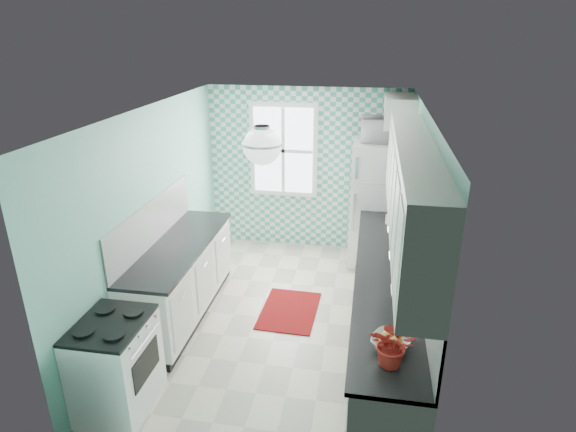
% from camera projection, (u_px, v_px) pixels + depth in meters
% --- Properties ---
extents(floor, '(3.00, 4.40, 0.02)m').
position_uv_depth(floor, '(280.00, 320.00, 5.83)').
color(floor, beige).
rests_on(floor, ground).
extents(ceiling, '(3.00, 4.40, 0.02)m').
position_uv_depth(ceiling, '(279.00, 110.00, 4.91)').
color(ceiling, white).
rests_on(ceiling, wall_back).
extents(wall_back, '(3.00, 0.02, 2.50)m').
position_uv_depth(wall_back, '(306.00, 170.00, 7.40)').
color(wall_back, '#79BEAC').
rests_on(wall_back, floor).
extents(wall_front, '(3.00, 0.02, 2.50)m').
position_uv_depth(wall_front, '(221.00, 343.00, 3.35)').
color(wall_front, '#79BEAC').
rests_on(wall_front, floor).
extents(wall_left, '(0.02, 4.40, 2.50)m').
position_uv_depth(wall_left, '(153.00, 215.00, 5.61)').
color(wall_left, '#79BEAC').
rests_on(wall_left, floor).
extents(wall_right, '(0.02, 4.40, 2.50)m').
position_uv_depth(wall_right, '(419.00, 233.00, 5.13)').
color(wall_right, '#79BEAC').
rests_on(wall_right, floor).
extents(accent_wall, '(3.00, 0.01, 2.50)m').
position_uv_depth(accent_wall, '(306.00, 170.00, 7.38)').
color(accent_wall, teal).
rests_on(accent_wall, wall_back).
extents(window, '(1.04, 0.05, 1.44)m').
position_uv_depth(window, '(283.00, 150.00, 7.30)').
color(window, white).
rests_on(window, wall_back).
extents(backsplash_right, '(0.02, 3.60, 0.51)m').
position_uv_depth(backsplash_right, '(419.00, 254.00, 4.79)').
color(backsplash_right, white).
rests_on(backsplash_right, wall_right).
extents(backsplash_left, '(0.02, 2.15, 0.51)m').
position_uv_depth(backsplash_left, '(152.00, 222.00, 5.56)').
color(backsplash_left, white).
rests_on(backsplash_left, wall_left).
extents(upper_cabinets_right, '(0.33, 3.20, 0.90)m').
position_uv_depth(upper_cabinets_right, '(411.00, 192.00, 4.37)').
color(upper_cabinets_right, white).
rests_on(upper_cabinets_right, wall_right).
extents(upper_cabinet_fridge, '(0.40, 0.74, 0.40)m').
position_uv_depth(upper_cabinet_fridge, '(399.00, 110.00, 6.47)').
color(upper_cabinet_fridge, white).
rests_on(upper_cabinet_fridge, wall_right).
extents(ceiling_light, '(0.34, 0.34, 0.35)m').
position_uv_depth(ceiling_light, '(262.00, 146.00, 4.24)').
color(ceiling_light, silver).
rests_on(ceiling_light, ceiling).
extents(base_cabinets_right, '(0.60, 3.60, 0.90)m').
position_uv_depth(base_cabinets_right, '(384.00, 315.00, 5.11)').
color(base_cabinets_right, white).
rests_on(base_cabinets_right, floor).
extents(countertop_right, '(0.63, 3.60, 0.04)m').
position_uv_depth(countertop_right, '(386.00, 276.00, 4.94)').
color(countertop_right, black).
rests_on(countertop_right, base_cabinets_right).
extents(base_cabinets_left, '(0.60, 2.15, 0.90)m').
position_uv_depth(base_cabinets_left, '(181.00, 281.00, 5.79)').
color(base_cabinets_left, white).
rests_on(base_cabinets_left, floor).
extents(countertop_left, '(0.63, 2.15, 0.04)m').
position_uv_depth(countertop_left, '(179.00, 246.00, 5.61)').
color(countertop_left, black).
rests_on(countertop_left, base_cabinets_left).
extents(fridge, '(0.79, 0.79, 1.83)m').
position_uv_depth(fridge, '(378.00, 204.00, 6.95)').
color(fridge, white).
rests_on(fridge, floor).
extents(stove, '(0.59, 0.74, 0.89)m').
position_uv_depth(stove, '(116.00, 364.00, 4.34)').
color(stove, white).
rests_on(stove, floor).
extents(sink, '(0.48, 0.40, 0.53)m').
position_uv_depth(sink, '(387.00, 243.00, 5.65)').
color(sink, silver).
rests_on(sink, countertop_right).
extents(rug, '(0.70, 0.98, 0.02)m').
position_uv_depth(rug, '(289.00, 310.00, 5.99)').
color(rug, maroon).
rests_on(rug, floor).
extents(dish_towel, '(0.10, 0.22, 0.35)m').
position_uv_depth(dish_towel, '(358.00, 262.00, 6.17)').
color(dish_towel, '#5EA3A3').
rests_on(dish_towel, base_cabinets_right).
extents(fruit_bowl, '(0.39, 0.39, 0.07)m').
position_uv_depth(fruit_bowl, '(391.00, 342.00, 3.81)').
color(fruit_bowl, white).
rests_on(fruit_bowl, countertop_right).
extents(potted_plant, '(0.38, 0.34, 0.37)m').
position_uv_depth(potted_plant, '(393.00, 344.00, 3.54)').
color(potted_plant, '#A80627').
rests_on(potted_plant, countertop_right).
extents(soap_bottle, '(0.11, 0.11, 0.19)m').
position_uv_depth(soap_bottle, '(390.00, 217.00, 6.14)').
color(soap_bottle, '#A0B7CC').
rests_on(soap_bottle, countertop_right).
extents(microwave, '(0.62, 0.44, 0.33)m').
position_uv_depth(microwave, '(384.00, 130.00, 6.55)').
color(microwave, white).
rests_on(microwave, fridge).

